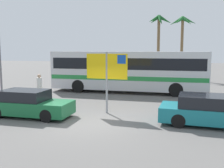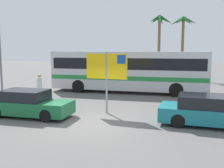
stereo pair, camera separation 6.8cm
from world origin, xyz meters
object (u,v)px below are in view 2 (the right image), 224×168
bus_front_coach (128,69)px  ferry_sign (107,69)px  pedestrian_near_sign (40,85)px  car_teal (211,111)px  car_green (28,104)px

bus_front_coach → ferry_sign: (0.30, -6.98, 0.54)m
pedestrian_near_sign → bus_front_coach: bearing=99.5°
ferry_sign → pedestrian_near_sign: ferry_sign is taller
car_teal → car_green: (-8.59, -0.63, -0.00)m
car_teal → ferry_sign: bearing=171.4°
pedestrian_near_sign → car_teal: bearing=36.2°
ferry_sign → car_green: bearing=-151.8°
car_green → ferry_sign: bearing=25.0°
car_teal → car_green: bearing=-172.6°
ferry_sign → car_green: size_ratio=0.75×
bus_front_coach → pedestrian_near_sign: bus_front_coach is taller
bus_front_coach → car_green: size_ratio=2.79×
ferry_sign → car_teal: (4.96, -1.03, -1.69)m
bus_front_coach → car_green: bearing=-111.1°
car_teal → pedestrian_near_sign: 10.43m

